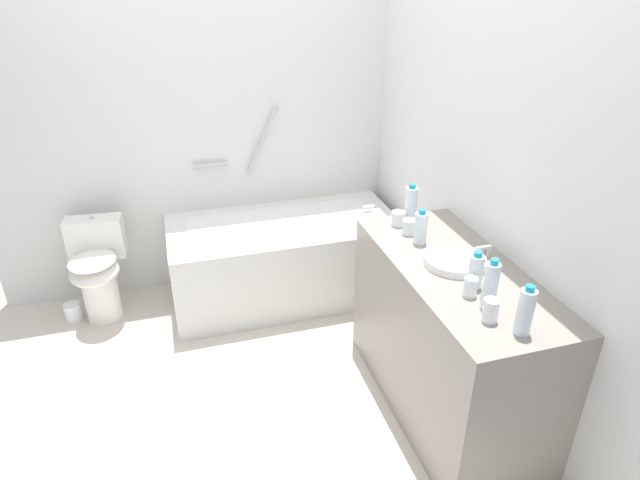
{
  "coord_description": "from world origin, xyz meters",
  "views": [
    {
      "loc": [
        -0.27,
        -2.49,
        2.21
      ],
      "look_at": [
        0.52,
        0.2,
        0.76
      ],
      "focal_mm": 30.21,
      "sensor_mm": 36.0,
      "label": 1
    }
  ],
  "objects": [
    {
      "name": "ground_plane",
      "position": [
        0.0,
        0.0,
        0.0
      ],
      "size": [
        3.63,
        3.63,
        0.0
      ],
      "primitive_type": "plane",
      "color": "beige"
    },
    {
      "name": "wall_back_tiled",
      "position": [
        0.0,
        1.29,
        1.21
      ],
      "size": [
        3.03,
        0.1,
        2.42
      ],
      "primitive_type": "cube",
      "color": "silver",
      "rests_on": "ground_plane"
    },
    {
      "name": "wall_right_mirror",
      "position": [
        1.37,
        0.0,
        1.21
      ],
      "size": [
        0.1,
        2.88,
        2.42
      ],
      "primitive_type": "cube",
      "color": "silver",
      "rests_on": "ground_plane"
    },
    {
      "name": "bathtub",
      "position": [
        0.45,
        0.86,
        0.31
      ],
      "size": [
        1.61,
        0.77,
        1.33
      ],
      "color": "silver",
      "rests_on": "ground_plane"
    },
    {
      "name": "toilet",
      "position": [
        -0.83,
        0.95,
        0.36
      ],
      "size": [
        0.38,
        0.5,
        0.7
      ],
      "rotation": [
        0.0,
        0.0,
        -1.66
      ],
      "color": "white",
      "rests_on": "ground_plane"
    },
    {
      "name": "vanity_counter",
      "position": [
        1.03,
        -0.49,
        0.44
      ],
      "size": [
        0.58,
        1.31,
        0.88
      ],
      "primitive_type": "cube",
      "color": "gray",
      "rests_on": "ground_plane"
    },
    {
      "name": "sink_basin",
      "position": [
        1.03,
        -0.46,
        0.9
      ],
      "size": [
        0.31,
        0.31,
        0.04
      ],
      "primitive_type": "cylinder",
      "color": "white",
      "rests_on": "vanity_counter"
    },
    {
      "name": "sink_faucet",
      "position": [
        1.21,
        -0.46,
        0.91
      ],
      "size": [
        0.1,
        0.15,
        0.08
      ],
      "color": "#BBBBC1",
      "rests_on": "vanity_counter"
    },
    {
      "name": "water_bottle_0",
      "position": [
        0.96,
        -0.2,
        0.97
      ],
      "size": [
        0.07,
        0.07,
        0.19
      ],
      "color": "silver",
      "rests_on": "vanity_counter"
    },
    {
      "name": "water_bottle_1",
      "position": [
        1.01,
        -1.03,
        0.99
      ],
      "size": [
        0.07,
        0.07,
        0.22
      ],
      "color": "silver",
      "rests_on": "vanity_counter"
    },
    {
      "name": "water_bottle_2",
      "position": [
        0.98,
        -0.83,
        0.99
      ],
      "size": [
        0.06,
        0.06,
        0.24
      ],
      "color": "silver",
      "rests_on": "vanity_counter"
    },
    {
      "name": "water_bottle_3",
      "position": [
        1.02,
        0.06,
        0.99
      ],
      "size": [
        0.07,
        0.07,
        0.23
      ],
      "color": "silver",
      "rests_on": "vanity_counter"
    },
    {
      "name": "water_bottle_4",
      "position": [
        1.01,
        -0.67,
        0.97
      ],
      "size": [
        0.07,
        0.07,
        0.18
      ],
      "color": "silver",
      "rests_on": "vanity_counter"
    },
    {
      "name": "drinking_glass_0",
      "position": [
        0.93,
        -0.92,
        0.93
      ],
      "size": [
        0.07,
        0.07,
        0.1
      ],
      "primitive_type": "cylinder",
      "color": "white",
      "rests_on": "vanity_counter"
    },
    {
      "name": "drinking_glass_1",
      "position": [
        0.95,
        -0.08,
        0.92
      ],
      "size": [
        0.07,
        0.07,
        0.09
      ],
      "primitive_type": "cylinder",
      "color": "white",
      "rests_on": "vanity_counter"
    },
    {
      "name": "drinking_glass_2",
      "position": [
        0.95,
        -0.73,
        0.93
      ],
      "size": [
        0.06,
        0.06,
        0.09
      ],
      "primitive_type": "cylinder",
      "color": "white",
      "rests_on": "vanity_counter"
    },
    {
      "name": "drinking_glass_3",
      "position": [
        0.94,
        0.04,
        0.92
      ],
      "size": [
        0.08,
        0.08,
        0.08
      ],
      "primitive_type": "cylinder",
      "color": "white",
      "rests_on": "vanity_counter"
    },
    {
      "name": "toilet_paper_roll",
      "position": [
        -1.04,
        0.94,
        0.07
      ],
      "size": [
        0.11,
        0.11,
        0.13
      ],
      "primitive_type": "cylinder",
      "color": "white",
      "rests_on": "ground_plane"
    }
  ]
}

